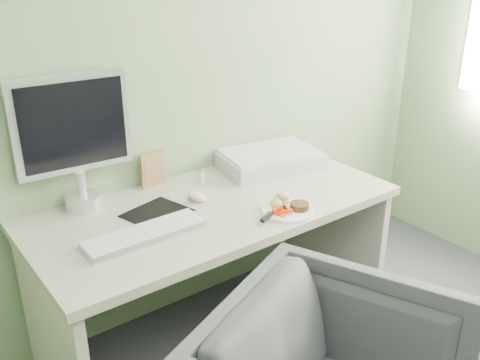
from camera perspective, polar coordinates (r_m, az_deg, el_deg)
wall_back at (r=2.46m, az=-8.08°, el=13.75°), size 3.50×0.00×3.50m
desk at (r=2.43m, az=-2.65°, el=-6.41°), size 1.60×0.75×0.73m
plate at (r=2.27m, az=5.09°, el=-3.29°), size 0.22×0.22×0.01m
steak at (r=2.27m, az=6.37°, el=-2.78°), size 0.11×0.11×0.03m
potato_pile at (r=2.31m, az=4.45°, el=-1.91°), size 0.09×0.07×0.05m
carrot_heap at (r=2.22m, az=4.60°, el=-3.23°), size 0.07×0.07×0.04m
steak_knife at (r=2.20m, az=3.24°, el=-3.63°), size 0.20×0.10×0.02m
mousepad at (r=2.28m, az=-8.84°, el=-3.51°), size 0.29×0.27×0.00m
keyboard at (r=2.10m, az=-10.10°, el=-5.65°), size 0.48×0.14×0.02m
computer_mouse at (r=2.37m, az=-4.63°, el=-1.77°), size 0.07×0.11×0.04m
photo_frame at (r=2.52m, az=-9.25°, el=1.17°), size 0.13×0.03×0.17m
eyedrop_bottle at (r=2.54m, az=-4.10°, el=0.38°), size 0.02×0.02×0.07m
scanner at (r=2.72m, az=3.18°, el=2.15°), size 0.54×0.41×0.08m
monitor at (r=2.29m, az=-17.35°, el=4.56°), size 0.48×0.15×0.57m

